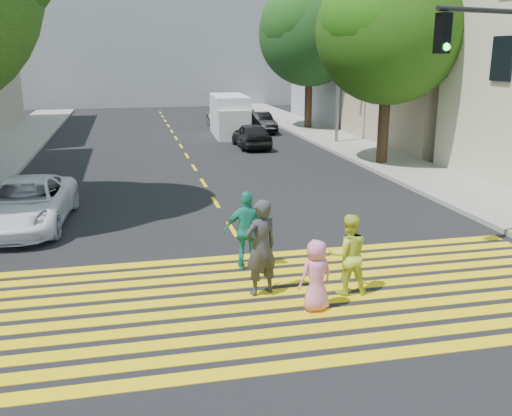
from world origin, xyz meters
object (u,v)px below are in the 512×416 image
object	(u,v)px
pedestrian_man	(261,248)
tree_right_near	(390,22)
pedestrian_extra	(248,231)
white_sedan	(26,203)
white_van	(230,117)
tree_right_far	(311,28)
silver_car	(229,117)
pedestrian_child	(316,275)
pedestrian_woman	(348,254)
dark_car_parked	(260,123)
dark_car_near	(252,135)

from	to	relation	value
pedestrian_man	tree_right_near	bearing A→B (deg)	-145.38
pedestrian_extra	white_sedan	distance (m)	6.98
white_sedan	white_van	bearing A→B (deg)	66.55
tree_right_far	silver_car	distance (m)	7.52
tree_right_far	white_sedan	xyz separation A→B (m)	(-14.15, -18.62, -5.50)
tree_right_far	silver_car	xyz separation A→B (m)	(-4.83, 1.86, -5.45)
pedestrian_man	silver_car	size ratio (longest dim) A/B	0.40
white_sedan	silver_car	bearing A→B (deg)	69.72
tree_right_far	pedestrian_extra	size ratio (longest dim) A/B	5.15
pedestrian_child	pedestrian_woman	bearing A→B (deg)	-160.03
tree_right_near	tree_right_far	bearing A→B (deg)	87.23
white_van	pedestrian_man	bearing A→B (deg)	-95.63
pedestrian_child	silver_car	xyz separation A→B (m)	(3.18, 27.35, 0.03)
pedestrian_extra	dark_car_parked	world-z (taller)	pedestrian_extra
dark_car_near	pedestrian_man	bearing A→B (deg)	77.81
tree_right_far	white_van	xyz separation A→B (m)	(-5.43, -1.97, -5.06)
white_sedan	dark_car_near	xyz separation A→B (m)	(9.02, 12.15, -0.02)
tree_right_far	pedestrian_child	size ratio (longest dim) A/B	6.66
tree_right_far	dark_car_near	xyz separation A→B (m)	(-5.12, -6.47, -5.52)
pedestrian_man	pedestrian_child	size ratio (longest dim) A/B	1.43
tree_right_near	dark_car_near	world-z (taller)	tree_right_near
tree_right_far	white_van	distance (m)	7.68
tree_right_far	pedestrian_man	world-z (taller)	tree_right_far
pedestrian_child	white_van	xyz separation A→B (m)	(2.57, 23.52, 0.43)
white_sedan	dark_car_near	size ratio (longest dim) A/B	1.27
white_sedan	white_van	size ratio (longest dim) A/B	0.95
pedestrian_man	dark_car_parked	bearing A→B (deg)	-124.32
white_sedan	pedestrian_extra	bearing A→B (deg)	-36.00
silver_car	pedestrian_extra	bearing A→B (deg)	73.10
tree_right_near	pedestrian_man	xyz separation A→B (m)	(-8.25, -12.22, -4.91)
tree_right_far	silver_car	bearing A→B (deg)	158.89
pedestrian_woman	dark_car_near	xyz separation A→B (m)	(2.03, 18.44, -0.18)
tree_right_near	tree_right_far	distance (m)	12.35
tree_right_near	pedestrian_child	distance (m)	15.97
tree_right_far	white_sedan	size ratio (longest dim) A/B	1.90
dark_car_parked	pedestrian_man	bearing A→B (deg)	-105.33
pedestrian_extra	silver_car	distance (m)	25.30
dark_car_parked	pedestrian_extra	bearing A→B (deg)	-106.06
pedestrian_extra	dark_car_parked	xyz separation A→B (m)	(5.43, 22.28, -0.28)
pedestrian_child	white_sedan	distance (m)	9.21
tree_right_far	pedestrian_child	bearing A→B (deg)	-107.44
tree_right_far	pedestrian_child	world-z (taller)	tree_right_far
pedestrian_man	dark_car_parked	distance (m)	24.33
tree_right_near	pedestrian_man	bearing A→B (deg)	-124.01
tree_right_near	white_sedan	distance (m)	15.82
pedestrian_woman	white_van	xyz separation A→B (m)	(1.72, 22.94, 0.29)
tree_right_far	pedestrian_child	distance (m)	27.27
pedestrian_man	white_sedan	xyz separation A→B (m)	(-5.30, 5.93, -0.31)
silver_car	dark_car_parked	size ratio (longest dim) A/B	1.33
white_sedan	pedestrian_woman	bearing A→B (deg)	-37.79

